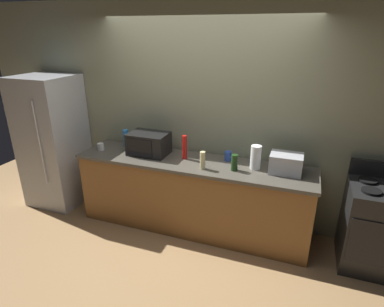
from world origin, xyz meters
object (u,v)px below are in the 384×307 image
(refrigerator, at_px, (53,142))
(bottle_hot_sauce, at_px, (185,147))
(bottle_hand_soap, at_px, (203,160))
(bottle_wine, at_px, (234,163))
(mug_blue, at_px, (228,156))
(stove_range, at_px, (375,227))
(mug_white, at_px, (101,147))
(microwave, at_px, (149,144))
(toaster_oven, at_px, (286,164))
(bottle_spray_cleaner, at_px, (126,138))
(paper_towel_roll, at_px, (256,157))

(refrigerator, xyz_separation_m, bottle_hot_sauce, (1.94, 0.05, 0.15))
(bottle_hot_sauce, bearing_deg, bottle_hand_soap, -35.17)
(bottle_wine, distance_m, mug_blue, 0.29)
(stove_range, xyz_separation_m, mug_white, (-3.24, -0.05, 0.48))
(refrigerator, relative_size, mug_white, 20.27)
(microwave, bearing_deg, toaster_oven, 0.43)
(mug_white, bearing_deg, bottle_spray_cleaner, 44.44)
(refrigerator, height_order, bottle_wine, refrigerator)
(bottle_spray_cleaner, bearing_deg, bottle_hand_soap, -16.20)
(bottle_hand_soap, bearing_deg, stove_range, 4.89)
(bottle_hot_sauce, bearing_deg, bottle_wine, -11.18)
(toaster_oven, distance_m, bottle_hand_soap, 0.90)
(refrigerator, distance_m, bottle_spray_cleaner, 1.07)
(mug_white, bearing_deg, microwave, 8.27)
(bottle_hot_sauce, relative_size, mug_white, 3.27)
(bottle_hot_sauce, bearing_deg, toaster_oven, 0.39)
(microwave, bearing_deg, paper_towel_roll, 0.10)
(mug_white, bearing_deg, toaster_oven, 2.65)
(toaster_oven, xyz_separation_m, mug_white, (-2.29, -0.11, -0.06))
(paper_towel_roll, bearing_deg, stove_range, -2.27)
(microwave, height_order, mug_blue, microwave)
(microwave, height_order, bottle_hand_soap, microwave)
(microwave, xyz_separation_m, mug_white, (-0.65, -0.09, -0.09))
(paper_towel_roll, bearing_deg, microwave, -179.90)
(microwave, relative_size, mug_white, 5.40)
(stove_range, bearing_deg, bottle_wine, -177.15)
(refrigerator, xyz_separation_m, bottle_wine, (2.57, -0.07, 0.09))
(bottle_wine, bearing_deg, mug_blue, 117.99)
(refrigerator, xyz_separation_m, mug_blue, (2.44, 0.18, 0.05))
(paper_towel_roll, bearing_deg, mug_white, -177.20)
(mug_blue, bearing_deg, bottle_wine, -62.01)
(toaster_oven, height_order, mug_blue, toaster_oven)
(toaster_oven, height_order, paper_towel_roll, paper_towel_roll)
(bottle_hand_soap, bearing_deg, toaster_oven, 13.87)
(stove_range, xyz_separation_m, microwave, (-2.59, 0.05, 0.57))
(stove_range, bearing_deg, refrigerator, -180.00)
(bottle_spray_cleaner, bearing_deg, mug_blue, -0.33)
(mug_blue, bearing_deg, bottle_hot_sauce, -165.86)
(paper_towel_roll, distance_m, bottle_spray_cleaner, 1.73)
(bottle_spray_cleaner, xyz_separation_m, bottle_hot_sauce, (0.88, -0.13, 0.03))
(bottle_spray_cleaner, relative_size, bottle_hand_soap, 1.12)
(microwave, height_order, bottle_hot_sauce, bottle_hot_sauce)
(stove_range, height_order, toaster_oven, toaster_oven)
(bottle_spray_cleaner, bearing_deg, stove_range, -3.57)
(toaster_oven, bearing_deg, stove_range, -3.65)
(stove_range, bearing_deg, toaster_oven, 176.35)
(toaster_oven, xyz_separation_m, mug_blue, (-0.67, 0.12, -0.05))
(bottle_wine, height_order, mug_white, bottle_wine)
(stove_range, relative_size, bottle_spray_cleaner, 4.75)
(paper_towel_roll, distance_m, bottle_hand_soap, 0.59)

